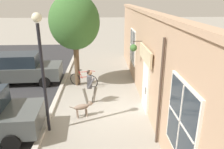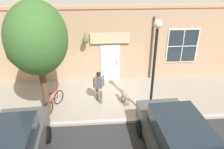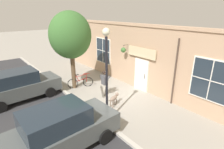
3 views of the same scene
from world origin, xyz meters
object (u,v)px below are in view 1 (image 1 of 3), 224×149
at_px(leaning_bicycle, 84,80).
at_px(parked_car_nearest_curb, 22,68).
at_px(pedestrian_walking, 90,84).
at_px(dog_on_leash, 83,107).
at_px(street_tree_by_curb, 75,23).
at_px(street_lamp, 41,57).

distance_m(leaning_bicycle, parked_car_nearest_curb, 3.70).
height_order(pedestrian_walking, dog_on_leash, pedestrian_walking).
bearing_deg(street_tree_by_curb, street_lamp, 81.82).
distance_m(pedestrian_walking, dog_on_leash, 1.36).
xyz_separation_m(parked_car_nearest_curb, street_lamp, (-2.57, 5.02, 2.00)).
height_order(pedestrian_walking, street_tree_by_curb, street_tree_by_curb).
relative_size(pedestrian_walking, leaning_bicycle, 1.03).
xyz_separation_m(leaning_bicycle, street_lamp, (1.02, 4.33, 2.50)).
relative_size(dog_on_leash, street_tree_by_curb, 0.20).
xyz_separation_m(dog_on_leash, street_lamp, (1.23, 0.96, 2.43)).
height_order(street_tree_by_curb, street_lamp, street_tree_by_curb).
relative_size(street_tree_by_curb, street_lamp, 1.16).
distance_m(leaning_bicycle, street_lamp, 5.10).
height_order(pedestrian_walking, leaning_bicycle, pedestrian_walking).
distance_m(pedestrian_walking, street_tree_by_curb, 3.56).
height_order(pedestrian_walking, street_lamp, street_lamp).
bearing_deg(leaning_bicycle, dog_on_leash, 93.43).
height_order(leaning_bicycle, parked_car_nearest_curb, parked_car_nearest_curb).
distance_m(dog_on_leash, street_tree_by_curb, 4.77).
bearing_deg(dog_on_leash, leaning_bicycle, -86.57).
bearing_deg(street_lamp, leaning_bicycle, -103.31).
bearing_deg(leaning_bicycle, street_lamp, 76.69).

